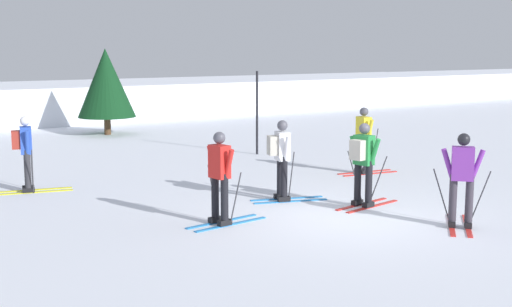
{
  "coord_description": "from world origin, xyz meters",
  "views": [
    {
      "loc": [
        -8.49,
        -9.3,
        3.17
      ],
      "look_at": [
        -0.31,
        2.84,
        0.9
      ],
      "focal_mm": 47.33,
      "sensor_mm": 36.0,
      "label": 1
    }
  ],
  "objects_px": {
    "skier_white": "(281,156)",
    "conifer_far_left": "(106,83)",
    "skier_red": "(220,175)",
    "skier_blue": "(25,150)",
    "trail_marker_pole": "(257,113)",
    "skier_purple": "(462,178)",
    "skier_green": "(363,161)",
    "skier_yellow": "(364,138)"
  },
  "relations": [
    {
      "from": "skier_yellow",
      "to": "skier_purple",
      "type": "relative_size",
      "value": 1.0
    },
    {
      "from": "skier_green",
      "to": "conifer_far_left",
      "type": "height_order",
      "value": "conifer_far_left"
    },
    {
      "from": "conifer_far_left",
      "to": "trail_marker_pole",
      "type": "bearing_deg",
      "value": -74.41
    },
    {
      "from": "skier_white",
      "to": "conifer_far_left",
      "type": "xyz_separation_m",
      "value": [
        1.19,
        12.67,
        0.97
      ]
    },
    {
      "from": "skier_yellow",
      "to": "skier_green",
      "type": "xyz_separation_m",
      "value": [
        -2.58,
        -2.75,
        0.04
      ]
    },
    {
      "from": "skier_white",
      "to": "skier_green",
      "type": "bearing_deg",
      "value": -53.11
    },
    {
      "from": "skier_yellow",
      "to": "trail_marker_pole",
      "type": "distance_m",
      "value": 4.25
    },
    {
      "from": "skier_yellow",
      "to": "skier_purple",
      "type": "distance_m",
      "value": 5.4
    },
    {
      "from": "skier_purple",
      "to": "skier_red",
      "type": "bearing_deg",
      "value": 143.25
    },
    {
      "from": "skier_yellow",
      "to": "skier_white",
      "type": "relative_size",
      "value": 1.0
    },
    {
      "from": "skier_blue",
      "to": "trail_marker_pole",
      "type": "distance_m",
      "value": 7.55
    },
    {
      "from": "skier_blue",
      "to": "skier_white",
      "type": "height_order",
      "value": "same"
    },
    {
      "from": "skier_green",
      "to": "skier_white",
      "type": "bearing_deg",
      "value": 126.89
    },
    {
      "from": "skier_red",
      "to": "skier_purple",
      "type": "bearing_deg",
      "value": -36.75
    },
    {
      "from": "skier_yellow",
      "to": "skier_white",
      "type": "height_order",
      "value": "same"
    },
    {
      "from": "skier_blue",
      "to": "skier_purple",
      "type": "relative_size",
      "value": 1.0
    },
    {
      "from": "skier_blue",
      "to": "trail_marker_pole",
      "type": "xyz_separation_m",
      "value": [
        7.35,
        1.68,
        0.31
      ]
    },
    {
      "from": "skier_purple",
      "to": "skier_white",
      "type": "bearing_deg",
      "value": 111.32
    },
    {
      "from": "skier_yellow",
      "to": "conifer_far_left",
      "type": "bearing_deg",
      "value": 102.12
    },
    {
      "from": "skier_purple",
      "to": "skier_green",
      "type": "bearing_deg",
      "value": 99.23
    },
    {
      "from": "conifer_far_left",
      "to": "skier_green",
      "type": "bearing_deg",
      "value": -90.63
    },
    {
      "from": "skier_red",
      "to": "skier_purple",
      "type": "xyz_separation_m",
      "value": [
        3.46,
        -2.58,
        -0.0
      ]
    },
    {
      "from": "skier_white",
      "to": "conifer_far_left",
      "type": "height_order",
      "value": "conifer_far_left"
    },
    {
      "from": "conifer_far_left",
      "to": "skier_yellow",
      "type": "bearing_deg",
      "value": -77.88
    },
    {
      "from": "skier_purple",
      "to": "trail_marker_pole",
      "type": "height_order",
      "value": "trail_marker_pole"
    },
    {
      "from": "skier_white",
      "to": "skier_red",
      "type": "bearing_deg",
      "value": -154.96
    },
    {
      "from": "skier_blue",
      "to": "trail_marker_pole",
      "type": "height_order",
      "value": "trail_marker_pole"
    },
    {
      "from": "skier_red",
      "to": "conifer_far_left",
      "type": "bearing_deg",
      "value": 76.57
    },
    {
      "from": "skier_white",
      "to": "conifer_far_left",
      "type": "distance_m",
      "value": 12.76
    },
    {
      "from": "skier_white",
      "to": "conifer_far_left",
      "type": "relative_size",
      "value": 0.53
    },
    {
      "from": "skier_white",
      "to": "skier_purple",
      "type": "height_order",
      "value": "same"
    },
    {
      "from": "trail_marker_pole",
      "to": "conifer_far_left",
      "type": "distance_m",
      "value": 7.38
    },
    {
      "from": "skier_red",
      "to": "trail_marker_pole",
      "type": "distance_m",
      "value": 8.39
    },
    {
      "from": "skier_purple",
      "to": "conifer_far_left",
      "type": "relative_size",
      "value": 0.53
    },
    {
      "from": "skier_yellow",
      "to": "skier_green",
      "type": "height_order",
      "value": "same"
    },
    {
      "from": "skier_white",
      "to": "skier_purple",
      "type": "xyz_separation_m",
      "value": [
        1.38,
        -3.55,
        -0.04
      ]
    },
    {
      "from": "skier_white",
      "to": "skier_purple",
      "type": "relative_size",
      "value": 1.0
    },
    {
      "from": "skier_blue",
      "to": "trail_marker_pole",
      "type": "bearing_deg",
      "value": 12.87
    },
    {
      "from": "trail_marker_pole",
      "to": "conifer_far_left",
      "type": "bearing_deg",
      "value": 105.59
    },
    {
      "from": "skier_white",
      "to": "skier_purple",
      "type": "distance_m",
      "value": 3.81
    },
    {
      "from": "skier_yellow",
      "to": "conifer_far_left",
      "type": "distance_m",
      "value": 11.59
    },
    {
      "from": "skier_red",
      "to": "conifer_far_left",
      "type": "xyz_separation_m",
      "value": [
        3.26,
        13.63,
        1.01
      ]
    }
  ]
}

